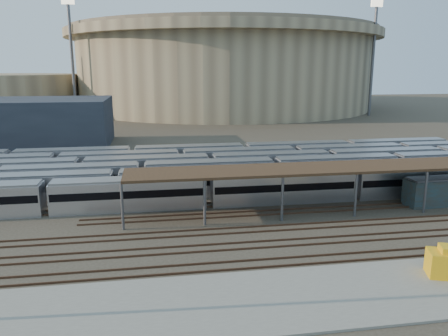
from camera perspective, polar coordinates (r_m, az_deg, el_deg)
ground at (r=46.16m, az=-3.04°, el=-8.04°), size 420.00×420.00×0.00m
apron at (r=32.37m, az=-9.27°, el=-17.79°), size 50.00×9.00×0.20m
subway_trains at (r=63.26m, az=-4.88°, el=-0.51°), size 129.43×23.90×3.60m
inspection_shed at (r=55.05m, az=19.80°, el=0.09°), size 60.30×6.00×5.30m
empty_tracks at (r=41.53m, az=-2.28°, el=-10.38°), size 170.00×9.62×0.18m
stadium at (r=185.19m, az=-0.05°, el=13.04°), size 124.00×124.00×32.50m
service_building at (r=103.14m, az=-26.47°, el=5.25°), size 42.00×20.00×10.00m
floodlight_0 at (r=155.00m, az=-19.26°, el=13.87°), size 4.00×1.00×38.40m
floodlight_2 at (r=161.14m, az=18.90°, el=13.84°), size 4.00×1.00×38.40m
floodlight_3 at (r=202.95m, az=-11.09°, el=13.99°), size 4.00×1.00×38.40m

